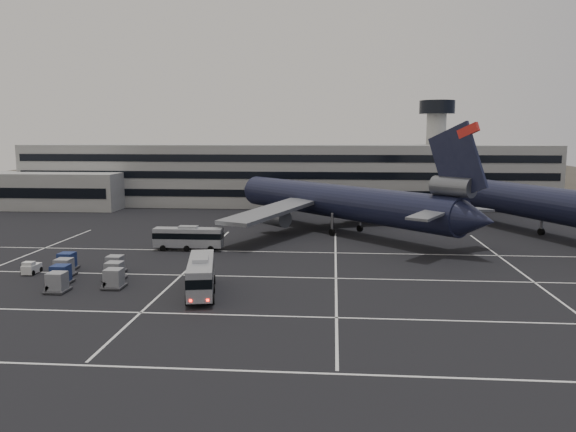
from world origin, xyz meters
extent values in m
plane|color=black|center=(0.00, 0.00, 0.00)|extent=(260.00, 260.00, 0.00)
cube|color=silver|center=(0.00, -22.00, 0.01)|extent=(90.00, 0.25, 0.01)
cube|color=silver|center=(0.00, -10.00, 0.01)|extent=(90.00, 0.25, 0.01)
cube|color=silver|center=(0.00, 4.00, 0.01)|extent=(90.00, 0.25, 0.01)
cube|color=silver|center=(0.00, 18.00, 0.01)|extent=(90.00, 0.25, 0.01)
cube|color=silver|center=(-6.00, 6.00, 0.01)|extent=(0.25, 55.00, 0.01)
cube|color=silver|center=(12.00, 6.00, 0.01)|extent=(0.25, 55.00, 0.01)
cube|color=silver|center=(34.00, 6.00, 0.01)|extent=(0.25, 55.00, 0.01)
cube|color=gray|center=(0.00, 72.00, 7.00)|extent=(120.00, 18.00, 14.00)
cube|color=black|center=(0.00, 62.95, 3.50)|extent=(118.00, 0.20, 1.60)
cube|color=black|center=(0.00, 62.95, 7.50)|extent=(118.00, 0.20, 1.60)
cube|color=black|center=(0.00, 62.95, 11.20)|extent=(118.00, 0.20, 1.60)
cube|color=gray|center=(-50.00, 60.00, 4.00)|extent=(30.00, 10.00, 8.00)
cylinder|color=gray|center=(35.00, 74.00, 11.00)|extent=(4.40, 4.40, 22.00)
cylinder|color=black|center=(35.00, 74.00, 22.50)|extent=(8.00, 8.00, 3.00)
ellipsoid|color=#38332B|center=(-60.00, 170.00, -10.50)|extent=(196.00, 140.00, 32.00)
ellipsoid|color=#38332B|center=(30.00, 170.00, -13.50)|extent=(252.00, 180.00, 44.00)
cylinder|color=black|center=(12.44, 35.16, 5.20)|extent=(36.75, 39.00, 5.60)
cone|color=black|center=(-5.38, 54.37, 5.20)|extent=(7.17, 7.11, 5.60)
cone|color=black|center=(30.46, 15.73, 5.20)|extent=(7.10, 7.09, 5.04)
cube|color=black|center=(28.08, 18.30, 12.60)|extent=(6.81, 7.29, 10.97)
cube|color=red|center=(29.10, 17.20, 16.80)|extent=(2.60, 2.74, 2.24)
cylinder|color=#595B60|center=(27.74, 18.66, 9.30)|extent=(6.06, 6.24, 2.70)
cube|color=slate|center=(24.33, 16.17, 5.80)|extent=(6.94, 7.98, 0.87)
cube|color=slate|center=(30.48, 21.88, 5.80)|extent=(8.09, 6.60, 0.87)
cube|color=slate|center=(1.92, 28.12, 4.40)|extent=(14.33, 22.25, 1.75)
cylinder|color=#595B60|center=(2.08, 32.36, 2.70)|extent=(5.72, 5.87, 2.70)
cube|color=slate|center=(20.25, 45.12, 4.40)|extent=(22.52, 12.97, 1.75)
cylinder|color=#595B60|center=(16.01, 45.28, 2.70)|extent=(5.72, 5.87, 2.70)
cylinder|color=slate|center=(2.00, 46.42, 2.20)|extent=(0.44, 0.44, 3.00)
cylinder|color=black|center=(2.00, 46.42, 0.55)|extent=(1.11, 1.15, 1.10)
cylinder|color=slate|center=(11.46, 31.52, 2.20)|extent=(0.44, 0.44, 3.00)
cylinder|color=black|center=(11.46, 31.52, 0.55)|extent=(1.11, 1.15, 1.10)
cylinder|color=slate|center=(16.15, 35.87, 2.20)|extent=(0.44, 0.44, 3.00)
cylinder|color=black|center=(16.15, 35.87, 0.55)|extent=(1.11, 1.15, 1.10)
cylinder|color=black|center=(45.58, 34.84, 5.20)|extent=(23.19, 46.60, 5.60)
cone|color=black|center=(35.76, 59.13, 5.20)|extent=(6.88, 6.27, 5.60)
cylinder|color=slate|center=(45.58, 34.84, 2.20)|extent=(0.44, 0.44, 3.00)
cylinder|color=black|center=(45.58, 34.84, 0.55)|extent=(0.88, 1.21, 1.10)
cube|color=#94969C|center=(-1.89, -3.32, 2.03)|extent=(4.55, 11.14, 2.96)
cube|color=black|center=(-1.89, -3.32, 2.38)|extent=(4.62, 11.21, 0.94)
cube|color=#94969C|center=(-1.89, -3.32, 3.68)|extent=(2.13, 3.22, 0.35)
cylinder|color=black|center=(-2.36, -7.29, 0.47)|extent=(0.50, 0.99, 0.95)
cylinder|color=black|center=(0.07, -6.81, 0.47)|extent=(0.50, 0.99, 0.95)
cylinder|color=black|center=(-3.10, -3.56, 0.47)|extent=(0.50, 0.99, 0.95)
cylinder|color=black|center=(-0.68, -3.08, 0.47)|extent=(0.50, 0.99, 0.95)
cylinder|color=black|center=(-3.84, 0.17, 0.47)|extent=(0.50, 0.99, 0.95)
cylinder|color=black|center=(-1.42, 0.65, 0.47)|extent=(0.50, 0.99, 0.95)
cube|color=#FF0C05|center=(-1.60, -8.82, 0.89)|extent=(0.26, 0.13, 0.22)
cube|color=#FF0C05|center=(-0.05, -8.51, 0.89)|extent=(0.26, 0.13, 0.22)
cube|color=#94969C|center=(-8.87, 18.35, 1.82)|extent=(9.75, 2.24, 2.66)
cube|color=black|center=(-8.87, 18.35, 2.13)|extent=(9.81, 2.30, 0.84)
cube|color=#94969C|center=(-8.87, 18.35, 3.30)|extent=(2.66, 1.42, 0.31)
cylinder|color=black|center=(-5.46, 17.26, 0.43)|extent=(0.85, 0.29, 0.85)
cylinder|color=black|center=(-5.47, 19.47, 0.43)|extent=(0.85, 0.29, 0.85)
cylinder|color=black|center=(-8.87, 17.25, 0.43)|extent=(0.85, 0.29, 0.85)
cylinder|color=black|center=(-8.88, 19.46, 0.43)|extent=(0.85, 0.29, 0.85)
cylinder|color=black|center=(-12.28, 17.24, 0.43)|extent=(0.85, 0.29, 0.85)
cylinder|color=black|center=(-12.28, 19.45, 0.43)|extent=(0.85, 0.29, 0.85)
cube|color=silver|center=(-23.82, 3.29, 0.61)|extent=(1.33, 2.44, 1.00)
cube|color=silver|center=(-23.82, 2.73, 1.27)|extent=(1.22, 1.00, 0.55)
cylinder|color=black|center=(-24.43, 2.40, 0.31)|extent=(0.24, 0.62, 0.62)
cylinder|color=black|center=(-23.21, 2.40, 0.31)|extent=(0.24, 0.62, 0.62)
cylinder|color=black|center=(-24.43, 4.17, 0.31)|extent=(0.24, 0.62, 0.62)
cylinder|color=black|center=(-23.21, 4.17, 0.31)|extent=(0.24, 0.62, 0.62)
cube|color=#2D2D30|center=(-16.98, -4.00, 0.18)|extent=(2.88, 3.08, 0.20)
cylinder|color=black|center=(-16.98, -4.00, 0.11)|extent=(0.11, 0.23, 0.23)
cube|color=#93959B|center=(-16.98, -4.00, 1.19)|extent=(2.26, 2.26, 1.81)
cube|color=#2D2D30|center=(-11.69, -2.01, 0.18)|extent=(2.88, 3.08, 0.20)
cylinder|color=black|center=(-11.69, -2.01, 0.11)|extent=(0.11, 0.23, 0.23)
cube|color=#93959B|center=(-11.69, -2.01, 1.19)|extent=(2.26, 2.26, 1.81)
cube|color=#2D2D30|center=(-18.17, -0.83, 0.18)|extent=(2.88, 3.08, 0.20)
cylinder|color=black|center=(-18.17, -0.83, 0.11)|extent=(0.11, 0.23, 0.23)
cube|color=navy|center=(-18.17, -0.83, 1.19)|extent=(2.26, 2.26, 1.81)
cube|color=#2D2D30|center=(-12.88, 1.16, 0.18)|extent=(2.88, 3.08, 0.20)
cylinder|color=black|center=(-12.88, 1.16, 0.11)|extent=(0.11, 0.23, 0.23)
cube|color=#93959B|center=(-12.88, 1.16, 1.19)|extent=(2.26, 2.26, 1.81)
cube|color=#2D2D30|center=(-19.36, 2.35, 0.18)|extent=(2.88, 3.08, 0.20)
cylinder|color=black|center=(-19.36, 2.35, 0.11)|extent=(0.11, 0.23, 0.23)
cube|color=#93959B|center=(-19.36, 2.35, 1.19)|extent=(2.26, 2.26, 1.81)
cube|color=#2D2D30|center=(-14.07, 4.33, 0.18)|extent=(2.88, 3.08, 0.20)
cylinder|color=black|center=(-14.07, 4.33, 0.11)|extent=(0.11, 0.23, 0.23)
cube|color=#93959B|center=(-14.07, 4.33, 1.19)|extent=(2.26, 2.26, 1.81)
cube|color=#2D2D30|center=(-20.55, 5.52, 0.18)|extent=(2.88, 3.08, 0.20)
cylinder|color=black|center=(-20.55, 5.52, 0.11)|extent=(0.11, 0.23, 0.23)
cube|color=navy|center=(-20.55, 5.52, 1.19)|extent=(2.26, 2.26, 1.81)
camera|label=1|loc=(11.59, -58.61, 16.24)|focal=35.00mm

